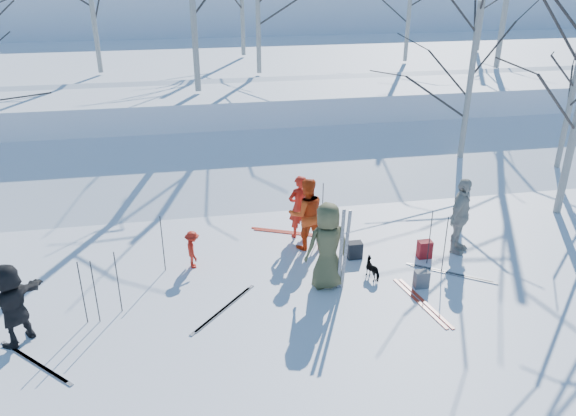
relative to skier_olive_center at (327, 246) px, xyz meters
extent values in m
plane|color=white|center=(-0.60, -0.24, -0.95)|extent=(120.00, 120.00, 0.00)
cube|color=white|center=(-0.60, 6.76, -0.80)|extent=(70.00, 9.49, 4.12)
cube|color=white|center=(-0.60, 16.76, 0.05)|extent=(70.00, 18.00, 2.20)
cube|color=white|center=(-0.60, 37.76, 1.05)|extent=(90.00, 30.00, 6.00)
imported|color=#4A4B2D|center=(0.00, 0.00, 0.00)|extent=(1.01, 0.74, 1.91)
imported|color=red|center=(-0.12, 2.34, -0.14)|extent=(0.68, 0.54, 1.62)
imported|color=red|center=(-0.07, 1.75, -0.07)|extent=(0.89, 0.71, 1.77)
imported|color=red|center=(-2.76, 1.30, -0.51)|extent=(0.40, 0.61, 0.88)
imported|color=beige|center=(3.40, 0.91, -0.03)|extent=(1.09, 1.08, 1.84)
imported|color=black|center=(-5.97, -0.83, -0.15)|extent=(1.32, 1.44, 1.60)
imported|color=black|center=(1.08, 0.12, -0.73)|extent=(0.41, 0.58, 0.44)
cube|color=silver|center=(0.24, -0.21, 0.00)|extent=(0.08, 0.16, 1.90)
cube|color=silver|center=(0.33, -0.24, 0.00)|extent=(0.13, 0.23, 1.89)
cylinder|color=black|center=(-0.04, 1.99, -0.28)|extent=(0.02, 0.02, 1.34)
cylinder|color=black|center=(-3.40, 1.25, -0.28)|extent=(0.02, 0.02, 1.34)
cylinder|color=black|center=(2.49, 0.49, -0.28)|extent=(0.02, 0.02, 1.34)
cylinder|color=black|center=(2.69, 0.13, -0.28)|extent=(0.02, 0.02, 1.34)
cylinder|color=black|center=(-4.22, -0.20, -0.28)|extent=(0.02, 0.02, 1.34)
cylinder|color=black|center=(-4.84, -0.46, -0.28)|extent=(0.02, 0.02, 1.34)
cylinder|color=black|center=(0.50, 2.46, -0.28)|extent=(0.02, 0.02, 1.34)
cylinder|color=black|center=(-4.61, -0.47, -0.28)|extent=(0.02, 0.02, 1.34)
cube|color=maroon|center=(2.54, 0.77, -0.74)|extent=(0.32, 0.22, 0.42)
cube|color=#56585E|center=(1.97, -0.42, -0.76)|extent=(0.30, 0.20, 0.38)
cube|color=black|center=(0.93, 1.04, -0.75)|extent=(0.34, 0.24, 0.40)
camera|label=1|loc=(-2.63, -9.92, 5.57)|focal=35.00mm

